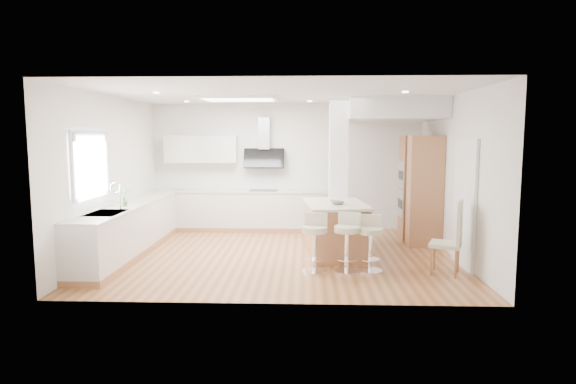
{
  "coord_description": "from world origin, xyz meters",
  "views": [
    {
      "loc": [
        0.43,
        -8.32,
        2.09
      ],
      "look_at": [
        0.1,
        0.4,
        1.07
      ],
      "focal_mm": 30.0,
      "sensor_mm": 36.0,
      "label": 1
    }
  ],
  "objects_px": {
    "bar_stool_b": "(347,239)",
    "peninsula": "(335,229)",
    "bar_stool_a": "(315,239)",
    "dining_chair": "(453,236)",
    "bar_stool_c": "(370,240)"
  },
  "relations": [
    {
      "from": "bar_stool_a",
      "to": "bar_stool_b",
      "type": "relative_size",
      "value": 0.99
    },
    {
      "from": "bar_stool_a",
      "to": "dining_chair",
      "type": "distance_m",
      "value": 2.07
    },
    {
      "from": "bar_stool_b",
      "to": "bar_stool_c",
      "type": "height_order",
      "value": "bar_stool_b"
    },
    {
      "from": "bar_stool_a",
      "to": "peninsula",
      "type": "bearing_deg",
      "value": 80.41
    },
    {
      "from": "dining_chair",
      "to": "bar_stool_b",
      "type": "bearing_deg",
      "value": -161.83
    },
    {
      "from": "peninsula",
      "to": "dining_chair",
      "type": "height_order",
      "value": "dining_chair"
    },
    {
      "from": "bar_stool_b",
      "to": "bar_stool_c",
      "type": "xyz_separation_m",
      "value": [
        0.36,
        0.04,
        -0.02
      ]
    },
    {
      "from": "bar_stool_a",
      "to": "bar_stool_c",
      "type": "bearing_deg",
      "value": 13.55
    },
    {
      "from": "peninsula",
      "to": "bar_stool_c",
      "type": "bearing_deg",
      "value": -70.8
    },
    {
      "from": "bar_stool_b",
      "to": "dining_chair",
      "type": "bearing_deg",
      "value": 14.93
    },
    {
      "from": "bar_stool_a",
      "to": "bar_stool_c",
      "type": "height_order",
      "value": "bar_stool_a"
    },
    {
      "from": "peninsula",
      "to": "dining_chair",
      "type": "relative_size",
      "value": 1.43
    },
    {
      "from": "bar_stool_a",
      "to": "bar_stool_b",
      "type": "bearing_deg",
      "value": 11.67
    },
    {
      "from": "bar_stool_a",
      "to": "dining_chair",
      "type": "xyz_separation_m",
      "value": [
        2.07,
        -0.1,
        0.1
      ]
    },
    {
      "from": "bar_stool_b",
      "to": "peninsula",
      "type": "bearing_deg",
      "value": 115.41
    }
  ]
}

